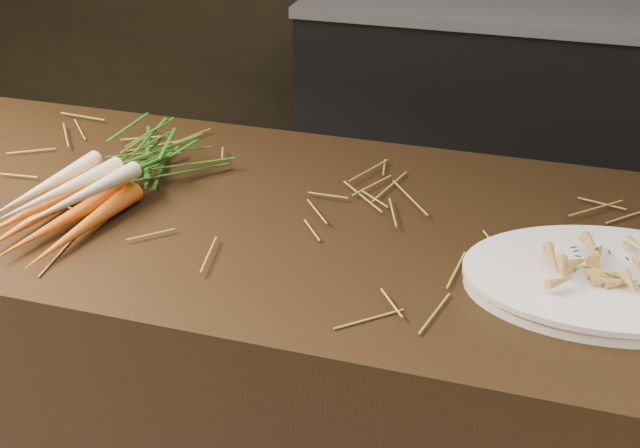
{
  "coord_description": "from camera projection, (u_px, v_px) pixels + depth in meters",
  "views": [
    {
      "loc": [
        0.33,
        -0.82,
        1.54
      ],
      "look_at": [
        0.02,
        0.18,
        0.96
      ],
      "focal_mm": 45.0,
      "sensor_mm": 36.0,
      "label": 1
    }
  ],
  "objects": [
    {
      "name": "main_counter",
      "position": [
        327.0,
        424.0,
        1.55
      ],
      "size": [
        2.4,
        0.7,
        0.9
      ],
      "primitive_type": "cube",
      "color": "black",
      "rests_on": "ground"
    },
    {
      "name": "back_counter",
      "position": [
        542.0,
        115.0,
        3.06
      ],
      "size": [
        1.82,
        0.62,
        0.84
      ],
      "color": "black",
      "rests_on": "ground"
    },
    {
      "name": "straw_bedding",
      "position": [
        329.0,
        216.0,
        1.33
      ],
      "size": [
        1.4,
        0.6,
        0.02
      ],
      "primitive_type": null,
      "color": "#A28836",
      "rests_on": "main_counter"
    },
    {
      "name": "root_veg_bunch",
      "position": [
        123.0,
        170.0,
        1.4
      ],
      "size": [
        0.24,
        0.52,
        0.1
      ],
      "rotation": [
        0.0,
        0.0,
        -0.21
      ],
      "color": "orange",
      "rests_on": "main_counter"
    },
    {
      "name": "serving_platter",
      "position": [
        611.0,
        283.0,
        1.15
      ],
      "size": [
        0.47,
        0.36,
        0.02
      ],
      "primitive_type": null,
      "rotation": [
        0.0,
        0.0,
        0.2
      ],
      "color": "white",
      "rests_on": "main_counter"
    },
    {
      "name": "roasted_veg_heap",
      "position": [
        615.0,
        263.0,
        1.13
      ],
      "size": [
        0.23,
        0.19,
        0.05
      ],
      "primitive_type": null,
      "rotation": [
        0.0,
        0.0,
        0.2
      ],
      "color": "#AE7B39",
      "rests_on": "serving_platter"
    }
  ]
}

